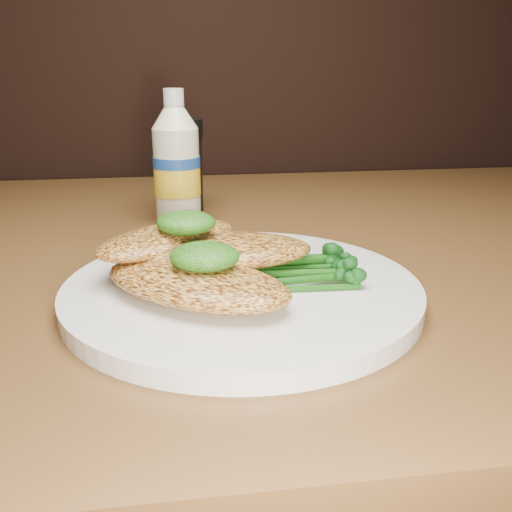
{
  "coord_description": "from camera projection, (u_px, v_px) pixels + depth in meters",
  "views": [
    {
      "loc": [
        -0.07,
        0.44,
        0.94
      ],
      "look_at": [
        -0.01,
        0.88,
        0.79
      ],
      "focal_mm": 39.46,
      "sensor_mm": 36.0,
      "label": 1
    }
  ],
  "objects": [
    {
      "name": "pesto_back",
      "position": [
        186.0,
        223.0,
        0.48
      ],
      "size": [
        0.06,
        0.06,
        0.02
      ],
      "primitive_type": "ellipsoid",
      "rotation": [
        0.0,
        0.0,
        -0.36
      ],
      "color": "black",
      "rests_on": "chicken_back"
    },
    {
      "name": "pesto_front",
      "position": [
        205.0,
        256.0,
        0.44
      ],
      "size": [
        0.07,
        0.06,
        0.02
      ],
      "primitive_type": "ellipsoid",
      "rotation": [
        0.0,
        0.0,
        -0.31
      ],
      "color": "black",
      "rests_on": "chicken_front"
    },
    {
      "name": "pepper_grinder",
      "position": [
        185.0,
        166.0,
        0.75
      ],
      "size": [
        0.05,
        0.05,
        0.12
      ],
      "primitive_type": null,
      "rotation": [
        0.0,
        0.0,
        0.0
      ],
      "color": "black",
      "rests_on": "dining_table"
    },
    {
      "name": "chicken_mid",
      "position": [
        216.0,
        251.0,
        0.49
      ],
      "size": [
        0.17,
        0.09,
        0.03
      ],
      "primitive_type": "ellipsoid",
      "rotation": [
        0.0,
        0.0,
        -0.05
      ],
      "color": "gold",
      "rests_on": "plate"
    },
    {
      "name": "chicken_back",
      "position": [
        168.0,
        239.0,
        0.5
      ],
      "size": [
        0.16,
        0.14,
        0.02
      ],
      "primitive_type": "ellipsoid",
      "rotation": [
        0.0,
        0.0,
        0.66
      ],
      "color": "gold",
      "rests_on": "plate"
    },
    {
      "name": "chicken_front",
      "position": [
        196.0,
        282.0,
        0.44
      ],
      "size": [
        0.18,
        0.17,
        0.03
      ],
      "primitive_type": "ellipsoid",
      "rotation": [
        0.0,
        0.0,
        -0.66
      ],
      "color": "gold",
      "rests_on": "plate"
    },
    {
      "name": "broccolini_bundle",
      "position": [
        287.0,
        264.0,
        0.48
      ],
      "size": [
        0.15,
        0.12,
        0.02
      ],
      "primitive_type": null,
      "rotation": [
        0.0,
        0.0,
        0.12
      ],
      "color": "#185011",
      "rests_on": "plate"
    },
    {
      "name": "dining_table",
      "position": [
        243.0,
        503.0,
        0.76
      ],
      "size": [
        1.2,
        0.8,
        0.75
      ],
      "primitive_type": null,
      "color": "#543C19",
      "rests_on": "floor"
    },
    {
      "name": "mayo_bottle",
      "position": [
        176.0,
        157.0,
        0.69
      ],
      "size": [
        0.07,
        0.07,
        0.16
      ],
      "primitive_type": null,
      "rotation": [
        0.0,
        0.0,
        0.31
      ],
      "color": "#EDEBC8",
      "rests_on": "dining_table"
    },
    {
      "name": "plate",
      "position": [
        242.0,
        290.0,
        0.48
      ],
      "size": [
        0.3,
        0.3,
        0.02
      ],
      "primitive_type": "cylinder",
      "color": "white",
      "rests_on": "dining_table"
    }
  ]
}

